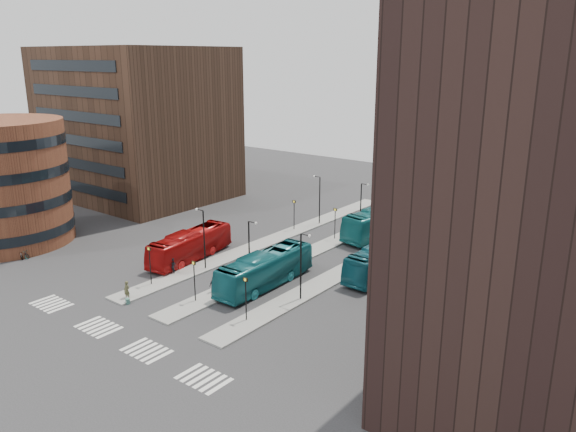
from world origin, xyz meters
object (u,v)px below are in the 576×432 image
Objects in this scene: teal_bus_c at (386,259)px; commuter_b at (214,285)px; teal_bus_d at (462,211)px; commuter_a at (172,266)px; suitcase at (128,301)px; bicycle_far at (23,254)px; red_bus at (190,245)px; teal_bus_a at (265,269)px; teal_bus_b at (386,221)px; bicycle_mid at (20,255)px; traveller at (127,290)px; commuter_c at (225,280)px.

teal_bus_c is 16.99m from commuter_b.
teal_bus_d is 7.12× the size of commuter_a.
bicycle_far is at bearing -158.81° from suitcase.
bicycle_far is (-22.50, -6.10, -0.36)m from commuter_b.
red_bus is at bearing -86.20° from commuter_a.
bicycle_far is (-32.48, -19.83, -1.15)m from teal_bus_c.
teal_bus_a is 20.45m from teal_bus_b.
bicycle_far is at bearing 1.20° from bicycle_mid.
traveller is (-9.17, -30.28, -0.97)m from teal_bus_b.
teal_bus_b is 40.90m from bicycle_mid.
suitcase is 0.28× the size of bicycle_far.
teal_bus_d is at bearing 51.84° from red_bus.
suitcase is 43.29m from teal_bus_d.
teal_bus_b is at bearing 50.21° from red_bus.
commuter_b is at bearing 1.37° from commuter_c.
commuter_c is at bearing -5.51° from commuter_b.
teal_bus_b reaches higher than bicycle_mid.
teal_bus_d is at bearing -134.70° from commuter_a.
bicycle_far is (-22.60, -7.43, -0.46)m from commuter_c.
teal_bus_c is 15.87m from commuter_c.
teal_bus_b is 7.66× the size of traveller.
bicycle_mid is at bearing -158.34° from teal_bus_a.
teal_bus_a reaches higher than commuter_c.
teal_bus_b is 8.86× the size of bicycle_mid.
commuter_a reaches higher than commuter_b.
teal_bus_c is at bearing -76.79° from bicycle_far.
suitcase is at bearing -123.61° from teal_bus_c.
suitcase is 0.04× the size of teal_bus_d.
commuter_a is at bearing 81.61° from commuter_b.
suitcase is at bearing -24.42° from commuter_c.
teal_bus_b is at bearing -10.70° from commuter_b.
teal_bus_d reaches higher than bicycle_mid.
teal_bus_d is 52.13m from bicycle_mid.
teal_bus_c reaches higher than red_bus.
bicycle_mid is at bearing -146.28° from teal_bus_c.
red_bus is 6.09× the size of commuter_c.
red_bus is 0.96× the size of teal_bus_a.
suitcase is 12.55m from teal_bus_a.
bicycle_far is (-15.94, -6.92, -0.39)m from commuter_a.
commuter_a reaches higher than suitcase.
teal_bus_b reaches higher than commuter_b.
teal_bus_b is at bearing -133.79° from commuter_a.
commuter_c is (6.66, 0.51, 0.06)m from commuter_a.
teal_bus_d is at bearing 76.12° from teal_bus_a.
teal_bus_a is 6.85× the size of commuter_a.
red_bus is at bearing 175.65° from teal_bus_a.
bicycle_mid is (-17.43, -0.76, -0.41)m from traveller.
commuter_c reaches higher than bicycle_mid.
commuter_b is (8.29, -4.80, -0.73)m from red_bus.
bicycle_mid is at bearing -149.51° from red_bus.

